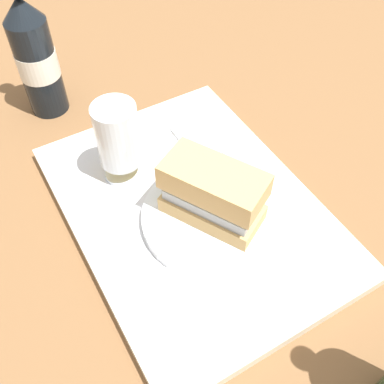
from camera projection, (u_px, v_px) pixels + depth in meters
The scene contains 8 objects.
ground_plane at pixel (192, 214), 0.65m from camera, with size 3.00×3.00×0.00m, color brown.
tray at pixel (192, 210), 0.64m from camera, with size 0.44×0.32×0.02m, color beige.
placemat at pixel (192, 205), 0.63m from camera, with size 0.38×0.27×0.00m, color silver.
plate at pixel (212, 217), 0.61m from camera, with size 0.19×0.19×0.01m, color white.
sandwich at pixel (211, 192), 0.57m from camera, with size 0.14×0.12×0.08m.
beer_glass at pixel (118, 140), 0.62m from camera, with size 0.06×0.06×0.12m.
napkin_folded at pixel (203, 137), 0.72m from camera, with size 0.09×0.07×0.01m, color white.
beer_bottle at pixel (35, 56), 0.72m from camera, with size 0.07×0.07×0.27m.
Camera 1 is at (-0.34, 0.20, 0.52)m, focal length 42.36 mm.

